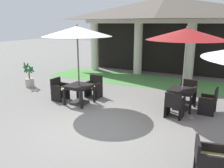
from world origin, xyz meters
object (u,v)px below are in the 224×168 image
object	(u,v)px
patio_umbrella_near_foreground	(187,35)
potted_palm_left_edge	(29,79)
patio_chair_mid_left_west	(60,90)
patio_chair_mid_right_west	(209,162)
patio_table_near_foreground	(182,92)
patio_chair_near_foreground_north	(187,92)
patio_table_mid_left	(79,88)
patio_chair_near_foreground_south	(175,105)
patio_chair_near_foreground_east	(209,102)
patio_chair_mid_left_north	(94,87)
patio_umbrella_mid_left	(77,32)

from	to	relation	value
patio_umbrella_near_foreground	potted_palm_left_edge	distance (m)	7.48
patio_umbrella_near_foreground	patio_chair_mid_left_west	world-z (taller)	patio_umbrella_near_foreground
patio_chair_mid_left_west	patio_chair_mid_right_west	xyz separation A→B (m)	(5.76, -2.78, 0.00)
patio_umbrella_near_foreground	patio_table_near_foreground	bearing A→B (deg)	-116.57
patio_chair_near_foreground_north	potted_palm_left_edge	size ratio (longest dim) A/B	0.70
patio_table_mid_left	patio_chair_mid_right_west	bearing A→B (deg)	-29.67
patio_chair_near_foreground_south	patio_chair_mid_left_west	size ratio (longest dim) A/B	1.00
patio_table_near_foreground	patio_chair_near_foreground_north	xyz separation A→B (m)	(0.07, 0.92, -0.22)
patio_chair_near_foreground_east	patio_chair_mid_right_west	xyz separation A→B (m)	(0.25, -3.81, 0.01)
patio_chair_mid_left_west	patio_chair_mid_right_west	bearing A→B (deg)	67.82
patio_chair_near_foreground_north	patio_chair_mid_left_west	size ratio (longest dim) A/B	0.97
patio_chair_mid_left_north	patio_chair_near_foreground_north	bearing A→B (deg)	-159.71
patio_chair_near_foreground_east	patio_chair_mid_left_north	xyz separation A→B (m)	(-4.46, -0.09, 0.01)
patio_chair_mid_right_west	patio_chair_near_foreground_east	bearing A→B (deg)	173.16
patio_chair_mid_left_north	patio_table_near_foreground	bearing A→B (deg)	-173.78
patio_chair_mid_left_west	potted_palm_left_edge	world-z (taller)	potted_palm_left_edge
patio_table_mid_left	potted_palm_left_edge	distance (m)	3.70
patio_chair_near_foreground_east	patio_chair_near_foreground_south	xyz separation A→B (m)	(-0.99, -0.85, 0.01)
patio_umbrella_mid_left	patio_table_mid_left	bearing A→B (deg)	135.00
potted_palm_left_edge	patio_table_mid_left	bearing A→B (deg)	-16.06
patio_chair_near_foreground_south	patio_chair_mid_left_north	xyz separation A→B (m)	(-3.47, 0.75, -0.00)
patio_table_near_foreground	patio_umbrella_mid_left	bearing A→B (deg)	-162.19
patio_chair_near_foreground_north	patio_table_mid_left	distance (m)	4.22
patio_table_mid_left	patio_umbrella_mid_left	world-z (taller)	patio_umbrella_mid_left
patio_table_mid_left	patio_chair_mid_left_north	world-z (taller)	patio_chair_mid_left_north
patio_table_near_foreground	patio_chair_near_foreground_east	size ratio (longest dim) A/B	1.03
patio_table_mid_left	patio_umbrella_mid_left	distance (m)	2.05
patio_umbrella_mid_left	patio_chair_near_foreground_north	bearing A→B (deg)	29.51
patio_chair_near_foreground_south	patio_chair_mid_left_west	world-z (taller)	same
patio_chair_near_foreground_north	patio_umbrella_mid_left	world-z (taller)	patio_umbrella_mid_left
patio_table_mid_left	patio_chair_mid_left_west	size ratio (longest dim) A/B	1.06
patio_table_near_foreground	patio_chair_mid_left_west	world-z (taller)	patio_chair_mid_left_west
patio_umbrella_near_foreground	patio_chair_near_foreground_south	xyz separation A→B (m)	(-0.07, -0.92, -2.22)
patio_table_mid_left	patio_chair_mid_right_west	size ratio (longest dim) A/B	1.09
patio_chair_near_foreground_south	patio_chair_mid_left_north	world-z (taller)	patio_chair_mid_left_north
patio_table_near_foreground	patio_chair_mid_left_north	size ratio (longest dim) A/B	1.03
patio_umbrella_near_foreground	patio_umbrella_mid_left	size ratio (longest dim) A/B	0.98
patio_table_near_foreground	patio_umbrella_near_foreground	bearing A→B (deg)	63.43
patio_table_mid_left	potted_palm_left_edge	size ratio (longest dim) A/B	0.76
patio_umbrella_near_foreground	patio_chair_near_foreground_east	xyz separation A→B (m)	(0.92, -0.07, -2.23)
patio_umbrella_mid_left	potted_palm_left_edge	distance (m)	4.34
patio_table_mid_left	patio_chair_mid_left_north	distance (m)	1.02
patio_chair_mid_left_north	potted_palm_left_edge	size ratio (longest dim) A/B	0.74
patio_chair_near_foreground_south	patio_table_mid_left	xyz separation A→B (m)	(-3.53, -0.24, 0.23)
potted_palm_left_edge	patio_chair_mid_left_north	bearing A→B (deg)	-0.45
patio_table_mid_left	potted_palm_left_edge	world-z (taller)	potted_palm_left_edge
patio_chair_near_foreground_north	patio_chair_mid_right_west	xyz separation A→B (m)	(1.11, -4.79, 0.01)
patio_chair_near_foreground_north	patio_chair_near_foreground_east	bearing A→B (deg)	135.16
patio_chair_near_foreground_north	patio_chair_mid_left_north	distance (m)	3.76
patio_chair_mid_left_north	patio_chair_mid_right_west	world-z (taller)	patio_chair_mid_left_north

